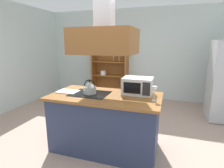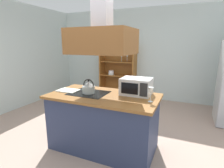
# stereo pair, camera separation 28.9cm
# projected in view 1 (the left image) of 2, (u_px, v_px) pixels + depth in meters

# --- Properties ---
(ground_plane) EXTENTS (7.80, 7.80, 0.00)m
(ground_plane) POSITION_uv_depth(u_px,v_px,m) (110.00, 146.00, 2.99)
(ground_plane) COLOR tan
(wall_back) EXTENTS (6.00, 0.12, 2.70)m
(wall_back) POSITION_uv_depth(u_px,v_px,m) (141.00, 54.00, 5.47)
(wall_back) COLOR silver
(wall_back) RESTS_ON ground
(kitchen_island) EXTENTS (1.71, 0.90, 0.90)m
(kitchen_island) POSITION_uv_depth(u_px,v_px,m) (105.00, 122.00, 2.86)
(kitchen_island) COLOR navy
(kitchen_island) RESTS_ON ground
(range_hood) EXTENTS (0.90, 0.70, 1.17)m
(range_hood) POSITION_uv_depth(u_px,v_px,m) (105.00, 34.00, 2.55)
(range_hood) COLOR brown
(dish_cabinet) EXTENTS (1.13, 0.40, 1.73)m
(dish_cabinet) POSITION_uv_depth(u_px,v_px,m) (110.00, 73.00, 5.68)
(dish_cabinet) COLOR #965924
(dish_cabinet) RESTS_ON ground
(kettle) EXTENTS (0.20, 0.20, 0.23)m
(kettle) POSITION_uv_depth(u_px,v_px,m) (90.00, 88.00, 2.81)
(kettle) COLOR #B2BDBB
(kettle) RESTS_ON kitchen_island
(cutting_board) EXTENTS (0.34, 0.24, 0.02)m
(cutting_board) POSITION_uv_depth(u_px,v_px,m) (68.00, 92.00, 2.92)
(cutting_board) COLOR white
(cutting_board) RESTS_ON kitchen_island
(microwave) EXTENTS (0.46, 0.35, 0.26)m
(microwave) POSITION_uv_depth(u_px,v_px,m) (138.00, 86.00, 2.80)
(microwave) COLOR silver
(microwave) RESTS_ON kitchen_island
(wine_glass_on_counter) EXTENTS (0.08, 0.08, 0.21)m
(wine_glass_on_counter) POSITION_uv_depth(u_px,v_px,m) (154.00, 90.00, 2.46)
(wine_glass_on_counter) COLOR silver
(wine_glass_on_counter) RESTS_ON kitchen_island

